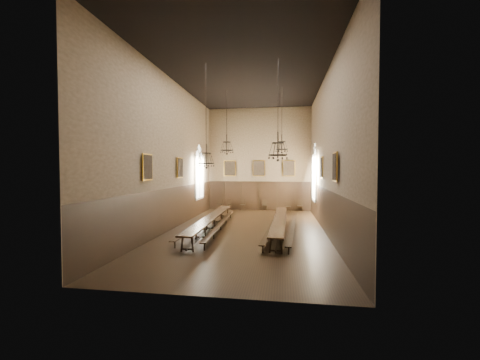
% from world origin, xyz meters
% --- Properties ---
extents(floor, '(9.00, 18.00, 0.02)m').
position_xyz_m(floor, '(0.00, 0.00, -0.01)').
color(floor, black).
rests_on(floor, ground).
extents(ceiling, '(9.00, 18.00, 0.02)m').
position_xyz_m(ceiling, '(0.00, 0.00, 9.01)').
color(ceiling, black).
rests_on(ceiling, ground).
extents(wall_back, '(9.00, 0.02, 9.00)m').
position_xyz_m(wall_back, '(0.00, 9.01, 4.50)').
color(wall_back, '#8C7456').
rests_on(wall_back, ground).
extents(wall_front, '(9.00, 0.02, 9.00)m').
position_xyz_m(wall_front, '(0.00, -9.01, 4.50)').
color(wall_front, '#8C7456').
rests_on(wall_front, ground).
extents(wall_left, '(0.02, 18.00, 9.00)m').
position_xyz_m(wall_left, '(-4.51, 0.00, 4.50)').
color(wall_left, '#8C7456').
rests_on(wall_left, ground).
extents(wall_right, '(0.02, 18.00, 9.00)m').
position_xyz_m(wall_right, '(4.51, 0.00, 4.50)').
color(wall_right, '#8C7456').
rests_on(wall_right, ground).
extents(wainscot_panelling, '(9.00, 18.00, 2.50)m').
position_xyz_m(wainscot_panelling, '(0.00, 0.00, 1.25)').
color(wainscot_panelling, black).
rests_on(wainscot_panelling, floor).
extents(table_left, '(0.96, 10.30, 0.80)m').
position_xyz_m(table_left, '(-2.09, -0.11, 0.40)').
color(table_left, black).
rests_on(table_left, floor).
extents(table_right, '(0.93, 9.98, 0.78)m').
position_xyz_m(table_right, '(1.93, 0.09, 0.39)').
color(table_right, black).
rests_on(table_right, floor).
extents(bench_left_outer, '(0.66, 9.02, 0.41)m').
position_xyz_m(bench_left_outer, '(-2.56, -0.10, 0.26)').
color(bench_left_outer, black).
rests_on(bench_left_outer, floor).
extents(bench_left_inner, '(0.74, 9.52, 0.43)m').
position_xyz_m(bench_left_inner, '(-1.52, -0.02, 0.27)').
color(bench_left_inner, black).
rests_on(bench_left_inner, floor).
extents(bench_right_inner, '(0.81, 9.41, 0.42)m').
position_xyz_m(bench_right_inner, '(1.52, -0.09, 0.27)').
color(bench_right_inner, black).
rests_on(bench_right_inner, floor).
extents(bench_right_outer, '(0.91, 9.26, 0.42)m').
position_xyz_m(bench_right_outer, '(2.65, -0.21, 0.27)').
color(bench_right_outer, black).
rests_on(bench_right_outer, floor).
extents(chair_0, '(0.43, 0.43, 0.97)m').
position_xyz_m(chair_0, '(-3.47, 8.61, 0.29)').
color(chair_0, black).
rests_on(chair_0, floor).
extents(chair_1, '(0.52, 0.52, 0.93)m').
position_xyz_m(chair_1, '(-2.57, 8.58, 0.28)').
color(chair_1, black).
rests_on(chair_1, floor).
extents(chair_2, '(0.53, 0.53, 1.00)m').
position_xyz_m(chair_2, '(-1.42, 8.58, 0.30)').
color(chair_2, black).
rests_on(chair_2, floor).
extents(chair_4, '(0.47, 0.47, 0.98)m').
position_xyz_m(chair_4, '(0.54, 8.61, 0.30)').
color(chair_4, black).
rests_on(chair_4, floor).
extents(chair_6, '(0.39, 0.39, 0.88)m').
position_xyz_m(chair_6, '(2.57, 8.55, 0.27)').
color(chair_6, black).
rests_on(chair_6, floor).
extents(chair_7, '(0.45, 0.45, 1.02)m').
position_xyz_m(chair_7, '(3.55, 8.56, 0.31)').
color(chair_7, black).
rests_on(chair_7, floor).
extents(chandelier_back_left, '(0.88, 0.88, 4.25)m').
position_xyz_m(chandelier_back_left, '(-1.72, 2.91, 5.18)').
color(chandelier_back_left, black).
rests_on(chandelier_back_left, ceiling).
extents(chandelier_back_right, '(0.79, 0.79, 4.23)m').
position_xyz_m(chandelier_back_right, '(2.02, 2.66, 5.21)').
color(chandelier_back_right, black).
rests_on(chandelier_back_right, ceiling).
extents(chandelier_front_left, '(0.81, 0.81, 5.25)m').
position_xyz_m(chandelier_front_left, '(-1.80, -2.19, 4.27)').
color(chandelier_front_left, black).
rests_on(chandelier_front_left, ceiling).
extents(chandelier_front_right, '(0.93, 0.93, 4.87)m').
position_xyz_m(chandelier_front_right, '(1.85, -2.29, 4.59)').
color(chandelier_front_right, black).
rests_on(chandelier_front_right, ceiling).
extents(portrait_back_0, '(1.10, 0.12, 1.40)m').
position_xyz_m(portrait_back_0, '(-2.60, 8.88, 3.70)').
color(portrait_back_0, gold).
rests_on(portrait_back_0, wall_back).
extents(portrait_back_1, '(1.10, 0.12, 1.40)m').
position_xyz_m(portrait_back_1, '(0.00, 8.88, 3.70)').
color(portrait_back_1, gold).
rests_on(portrait_back_1, wall_back).
extents(portrait_back_2, '(1.10, 0.12, 1.40)m').
position_xyz_m(portrait_back_2, '(2.60, 8.88, 3.70)').
color(portrait_back_2, gold).
rests_on(portrait_back_2, wall_back).
extents(portrait_left_0, '(0.12, 1.00, 1.30)m').
position_xyz_m(portrait_left_0, '(-4.38, 1.00, 3.70)').
color(portrait_left_0, gold).
rests_on(portrait_left_0, wall_left).
extents(portrait_left_1, '(0.12, 1.00, 1.30)m').
position_xyz_m(portrait_left_1, '(-4.38, -3.50, 3.70)').
color(portrait_left_1, gold).
rests_on(portrait_left_1, wall_left).
extents(portrait_right_0, '(0.12, 1.00, 1.30)m').
position_xyz_m(portrait_right_0, '(4.38, 1.00, 3.70)').
color(portrait_right_0, gold).
rests_on(portrait_right_0, wall_right).
extents(portrait_right_1, '(0.12, 1.00, 1.30)m').
position_xyz_m(portrait_right_1, '(4.38, -3.50, 3.70)').
color(portrait_right_1, gold).
rests_on(portrait_right_1, wall_right).
extents(window_right, '(0.20, 2.20, 4.60)m').
position_xyz_m(window_right, '(4.43, 5.50, 3.40)').
color(window_right, white).
rests_on(window_right, wall_right).
extents(window_left, '(0.20, 2.20, 4.60)m').
position_xyz_m(window_left, '(-4.43, 5.50, 3.40)').
color(window_left, white).
rests_on(window_left, wall_left).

